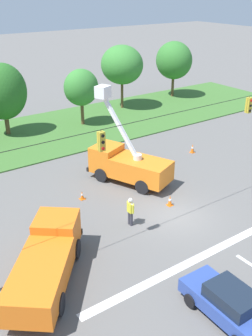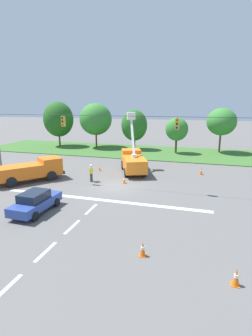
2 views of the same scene
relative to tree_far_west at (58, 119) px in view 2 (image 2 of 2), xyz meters
The scene contains 18 objects.
ground_plane 26.11m from the tree_far_west, 48.30° to the right, with size 200.00×200.00×0.00m, color #605E5B.
grass_verge 17.77m from the tree_far_west, ahead, with size 56.00×12.00×0.10m, color #3D6B2D.
lane_markings 30.13m from the tree_far_west, 54.98° to the right, with size 17.60×15.25×0.01m.
signal_gantry 25.68m from the tree_far_west, 48.24° to the right, with size 26.20×0.33×7.20m.
tree_far_west is the anchor object (origin of this frame).
tree_west 6.87m from the tree_far_west, ahead, with size 5.45×5.92×7.64m.
tree_centre 13.76m from the tree_far_west, ahead, with size 4.31×3.73×6.63m.
tree_east 20.88m from the tree_far_west, ahead, with size 3.43×3.01×5.55m.
tree_far_east 27.38m from the tree_far_west, ahead, with size 4.47×4.83×6.97m.
utility_truck_bucket_lift 22.32m from the tree_far_west, 38.18° to the right, with size 4.35×6.33×6.62m.
utility_truck_support_near 21.90m from the tree_far_west, 67.50° to the right, with size 5.97×6.63×2.19m.
sedan_blue 29.94m from the tree_far_west, 63.11° to the right, with size 1.99×4.33×1.56m.
road_worker 23.51m from the tree_far_west, 52.19° to the right, with size 0.26×0.65×1.77m.
traffic_cone_foreground_left 40.93m from the tree_far_west, 49.28° to the right, with size 0.36×0.36×0.83m.
traffic_cone_foreground_right 19.95m from the tree_far_west, 46.39° to the right, with size 0.36×0.36×0.60m.
traffic_cone_mid_left 28.12m from the tree_far_west, 26.69° to the right, with size 0.36×0.36×0.79m.
traffic_cone_near_bucket 37.37m from the tree_far_west, 53.37° to the right, with size 0.36×0.36×0.81m.
traffic_cone_lane_edge_a 25.53m from the tree_far_west, 45.66° to the right, with size 0.36×0.36×0.72m.
Camera 2 is at (7.67, -22.50, 7.78)m, focal length 28.00 mm.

